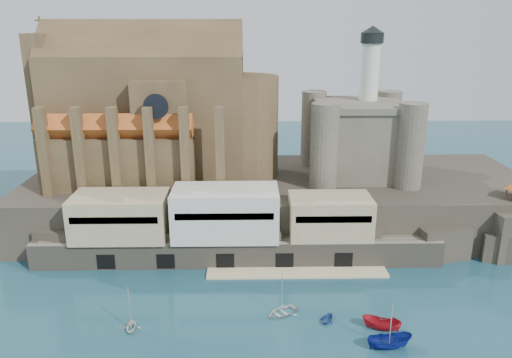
{
  "coord_description": "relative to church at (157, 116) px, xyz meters",
  "views": [
    {
      "loc": [
        -6.12,
        -56.35,
        40.13
      ],
      "look_at": [
        -4.61,
        32.0,
        12.07
      ],
      "focal_mm": 35.0,
      "sensor_mm": 36.0,
      "label": 1
    }
  ],
  "objects": [
    {
      "name": "boat_5",
      "position": [
        36.11,
        -39.85,
        -22.13
      ],
      "size": [
        2.52,
        2.48,
        5.28
      ],
      "primitive_type": "imported",
      "rotation": [
        0.0,
        0.0,
        4.43
      ],
      "color": "#AA131E",
      "rests_on": "ground"
    },
    {
      "name": "church",
      "position": [
        0.0,
        0.0,
        0.0
      ],
      "size": [
        47.0,
        25.93,
        30.51
      ],
      "color": "#493822",
      "rests_on": "promontory"
    },
    {
      "name": "quay",
      "position": [
        13.94,
        -18.78,
        -16.06
      ],
      "size": [
        70.0,
        12.0,
        13.05
      ],
      "color": "#6A6455",
      "rests_on": "ground"
    },
    {
      "name": "castle_keep",
      "position": [
        40.21,
        -0.78,
        -3.81
      ],
      "size": [
        21.2,
        21.2,
        29.3
      ],
      "color": "#4D493D",
      "rests_on": "promontory"
    },
    {
      "name": "boat_2",
      "position": [
        36.05,
        -43.93,
        -22.13
      ],
      "size": [
        2.46,
        2.41,
        5.89
      ],
      "primitive_type": "imported",
      "rotation": [
        0.0,
        0.0,
        1.66
      ],
      "color": "navy",
      "rests_on": "ground"
    },
    {
      "name": "boat_7",
      "position": [
        29.06,
        -37.8,
        -22.13
      ],
      "size": [
        3.08,
        2.79,
        3.05
      ],
      "primitive_type": "imported",
      "rotation": [
        0.0,
        0.0,
        5.7
      ],
      "color": "#254395",
      "rests_on": "ground"
    },
    {
      "name": "boat_6",
      "position": [
        22.75,
        -35.81,
        -22.13
      ],
      "size": [
        2.81,
        3.51,
        4.95
      ],
      "primitive_type": "imported",
      "rotation": [
        0.0,
        0.0,
        5.3
      ],
      "color": "silver",
      "rests_on": "ground"
    },
    {
      "name": "ground",
      "position": [
        24.13,
        -41.85,
        -22.13
      ],
      "size": [
        300.0,
        300.0,
        0.0
      ],
      "primitive_type": "plane",
      "color": "#173E4B",
      "rests_on": "ground"
    },
    {
      "name": "promontory",
      "position": [
        23.94,
        -2.48,
        -17.2
      ],
      "size": [
        100.0,
        36.0,
        10.0
      ],
      "color": "black",
      "rests_on": "ground"
    },
    {
      "name": "boat_4",
      "position": [
        1.97,
        -39.27,
        -22.13
      ],
      "size": [
        2.89,
        1.85,
        3.25
      ],
      "primitive_type": "imported",
      "rotation": [
        0.0,
        0.0,
        3.19
      ],
      "color": "silver",
      "rests_on": "ground"
    }
  ]
}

